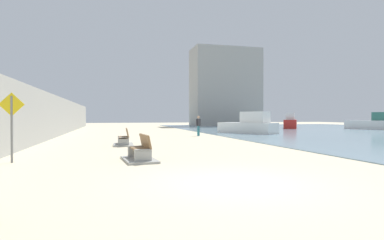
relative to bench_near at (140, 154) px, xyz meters
The scene contains 10 objects.
ground_plane 13.58m from the bench_near, 82.11° to the left, with size 120.00×120.00×0.00m, color beige.
seawall 14.65m from the bench_near, 112.73° to the left, with size 0.80×64.00×3.33m, color #9E9E99.
bench_near is the anchor object (origin of this frame).
bench_far 6.57m from the bench_near, 92.90° to the left, with size 1.15×2.12×0.98m.
person_walking 15.04m from the bench_near, 65.91° to the left, with size 0.48×0.31×1.72m.
boat_far_left 20.08m from the bench_near, 53.58° to the left, with size 4.91×5.87×2.08m.
boat_distant 37.07m from the bench_near, 32.48° to the left, with size 4.56×7.70×2.16m.
boat_mid_bay 35.07m from the bench_near, 49.21° to the left, with size 4.30×5.33×2.15m.
pedestrian_sign 4.69m from the bench_near, behind, with size 0.85×0.08×2.50m.
harbor_building 46.07m from the bench_near, 65.41° to the left, with size 12.00×6.00×13.79m, color #9E9E99.
Camera 1 is at (-2.91, -7.25, 1.64)m, focal length 29.35 mm.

